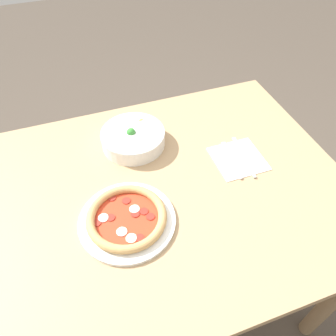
{
  "coord_description": "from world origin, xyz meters",
  "views": [
    {
      "loc": [
        -0.19,
        -0.64,
        1.59
      ],
      "look_at": [
        0.06,
        0.07,
        0.78
      ],
      "focal_mm": 35.0,
      "sensor_mm": 36.0,
      "label": 1
    }
  ],
  "objects_px": {
    "pizza": "(127,219)",
    "knife": "(245,158)",
    "bowl": "(133,137)",
    "fork": "(232,160)"
  },
  "relations": [
    {
      "from": "pizza",
      "to": "knife",
      "type": "distance_m",
      "value": 0.47
    },
    {
      "from": "pizza",
      "to": "bowl",
      "type": "height_order",
      "value": "bowl"
    },
    {
      "from": "bowl",
      "to": "knife",
      "type": "xyz_separation_m",
      "value": [
        0.35,
        -0.21,
        -0.03
      ]
    },
    {
      "from": "knife",
      "to": "bowl",
      "type": "bearing_deg",
      "value": 65.81
    },
    {
      "from": "bowl",
      "to": "knife",
      "type": "bearing_deg",
      "value": -30.73
    },
    {
      "from": "pizza",
      "to": "bowl",
      "type": "distance_m",
      "value": 0.34
    },
    {
      "from": "bowl",
      "to": "pizza",
      "type": "bearing_deg",
      "value": -108.85
    },
    {
      "from": "pizza",
      "to": "fork",
      "type": "relative_size",
      "value": 1.59
    },
    {
      "from": "bowl",
      "to": "fork",
      "type": "height_order",
      "value": "bowl"
    },
    {
      "from": "pizza",
      "to": "bowl",
      "type": "xyz_separation_m",
      "value": [
        0.11,
        0.32,
        0.02
      ]
    }
  ]
}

